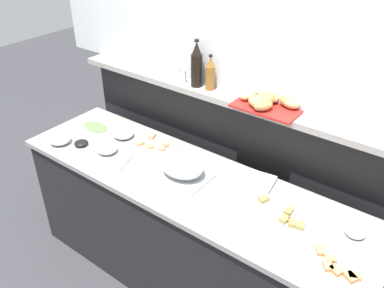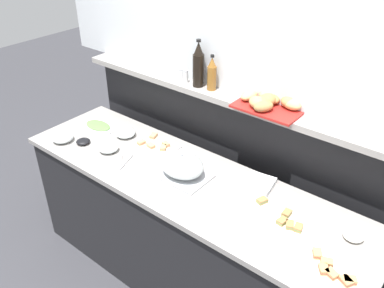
{
  "view_description": "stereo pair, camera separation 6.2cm",
  "coord_description": "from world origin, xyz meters",
  "px_view_note": "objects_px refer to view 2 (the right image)",
  "views": [
    {
      "loc": [
        1.24,
        -1.59,
        2.39
      ],
      "look_at": [
        -0.04,
        0.1,
        1.09
      ],
      "focal_mm": 38.03,
      "sensor_mm": 36.0,
      "label": 1
    },
    {
      "loc": [
        1.29,
        -1.55,
        2.39
      ],
      "look_at": [
        -0.04,
        0.1,
        1.09
      ],
      "focal_mm": 38.03,
      "sensor_mm": 36.0,
      "label": 2
    }
  ],
  "objects_px": {
    "cold_cuts_platter": "(98,126)",
    "serving_tongs": "(124,162)",
    "sandwich_platter_rear": "(332,267)",
    "vinegar_bottle_amber": "(212,74)",
    "serving_cloche": "(182,166)",
    "condiment_bowl_dark": "(83,141)",
    "pepper_shaker": "(186,76)",
    "sandwich_platter_side": "(279,218)",
    "bread_basket": "(269,102)",
    "sandwich_platter_front": "(154,145)",
    "glass_bowl_large": "(125,133)",
    "condiment_bowl_red": "(354,235)",
    "wine_bottle_dark": "(198,66)",
    "glass_bowl_medium": "(108,148)",
    "salt_shaker": "(181,75)",
    "napkin_stack": "(259,183)",
    "glass_bowl_small": "(62,138)"
  },
  "relations": [
    {
      "from": "serving_cloche",
      "to": "bread_basket",
      "type": "bearing_deg",
      "value": 54.65
    },
    {
      "from": "pepper_shaker",
      "to": "glass_bowl_medium",
      "type": "bearing_deg",
      "value": -115.58
    },
    {
      "from": "sandwich_platter_rear",
      "to": "pepper_shaker",
      "type": "bearing_deg",
      "value": 157.25
    },
    {
      "from": "sandwich_platter_rear",
      "to": "salt_shaker",
      "type": "relative_size",
      "value": 3.34
    },
    {
      "from": "sandwich_platter_rear",
      "to": "vinegar_bottle_amber",
      "type": "relative_size",
      "value": 1.23
    },
    {
      "from": "glass_bowl_medium",
      "to": "wine_bottle_dark",
      "type": "distance_m",
      "value": 0.82
    },
    {
      "from": "serving_tongs",
      "to": "napkin_stack",
      "type": "xyz_separation_m",
      "value": [
        0.81,
        0.33,
        0.01
      ]
    },
    {
      "from": "sandwich_platter_front",
      "to": "salt_shaker",
      "type": "distance_m",
      "value": 0.51
    },
    {
      "from": "sandwich_platter_front",
      "to": "serving_tongs",
      "type": "relative_size",
      "value": 1.78
    },
    {
      "from": "glass_bowl_small",
      "to": "condiment_bowl_dark",
      "type": "height_order",
      "value": "glass_bowl_small"
    },
    {
      "from": "glass_bowl_large",
      "to": "glass_bowl_medium",
      "type": "height_order",
      "value": "glass_bowl_large"
    },
    {
      "from": "serving_tongs",
      "to": "pepper_shaker",
      "type": "height_order",
      "value": "pepper_shaker"
    },
    {
      "from": "serving_cloche",
      "to": "serving_tongs",
      "type": "distance_m",
      "value": 0.42
    },
    {
      "from": "glass_bowl_large",
      "to": "pepper_shaker",
      "type": "relative_size",
      "value": 1.64
    },
    {
      "from": "glass_bowl_medium",
      "to": "salt_shaker",
      "type": "xyz_separation_m",
      "value": [
        0.21,
        0.52,
        0.41
      ]
    },
    {
      "from": "sandwich_platter_side",
      "to": "glass_bowl_medium",
      "type": "bearing_deg",
      "value": -174.89
    },
    {
      "from": "wine_bottle_dark",
      "to": "glass_bowl_large",
      "type": "bearing_deg",
      "value": -141.88
    },
    {
      "from": "serving_cloche",
      "to": "condiment_bowl_dark",
      "type": "bearing_deg",
      "value": -170.02
    },
    {
      "from": "sandwich_platter_front",
      "to": "glass_bowl_large",
      "type": "relative_size",
      "value": 2.23
    },
    {
      "from": "sandwich_platter_side",
      "to": "condiment_bowl_red",
      "type": "height_order",
      "value": "same"
    },
    {
      "from": "sandwich_platter_front",
      "to": "wine_bottle_dark",
      "type": "xyz_separation_m",
      "value": [
        0.15,
        0.29,
        0.53
      ]
    },
    {
      "from": "glass_bowl_small",
      "to": "glass_bowl_large",
      "type": "bearing_deg",
      "value": 47.51
    },
    {
      "from": "sandwich_platter_side",
      "to": "cold_cuts_platter",
      "type": "relative_size",
      "value": 1.19
    },
    {
      "from": "salt_shaker",
      "to": "cold_cuts_platter",
      "type": "bearing_deg",
      "value": -146.07
    },
    {
      "from": "sandwich_platter_side",
      "to": "napkin_stack",
      "type": "bearing_deg",
      "value": 141.4
    },
    {
      "from": "condiment_bowl_dark",
      "to": "cold_cuts_platter",
      "type": "bearing_deg",
      "value": 114.84
    },
    {
      "from": "serving_tongs",
      "to": "salt_shaker",
      "type": "height_order",
      "value": "salt_shaker"
    },
    {
      "from": "wine_bottle_dark",
      "to": "pepper_shaker",
      "type": "distance_m",
      "value": 0.14
    },
    {
      "from": "glass_bowl_large",
      "to": "pepper_shaker",
      "type": "distance_m",
      "value": 0.6
    },
    {
      "from": "wine_bottle_dark",
      "to": "bread_basket",
      "type": "bearing_deg",
      "value": 0.52
    },
    {
      "from": "sandwich_platter_front",
      "to": "glass_bowl_small",
      "type": "distance_m",
      "value": 0.66
    },
    {
      "from": "condiment_bowl_dark",
      "to": "pepper_shaker",
      "type": "xyz_separation_m",
      "value": [
        0.46,
        0.57,
        0.42
      ]
    },
    {
      "from": "serving_tongs",
      "to": "salt_shaker",
      "type": "distance_m",
      "value": 0.71
    },
    {
      "from": "sandwich_platter_side",
      "to": "serving_cloche",
      "type": "bearing_deg",
      "value": -178.44
    },
    {
      "from": "napkin_stack",
      "to": "sandwich_platter_side",
      "type": "bearing_deg",
      "value": -38.6
    },
    {
      "from": "sandwich_platter_side",
      "to": "bread_basket",
      "type": "relative_size",
      "value": 0.88
    },
    {
      "from": "glass_bowl_medium",
      "to": "cold_cuts_platter",
      "type": "bearing_deg",
      "value": 151.14
    },
    {
      "from": "serving_tongs",
      "to": "wine_bottle_dark",
      "type": "relative_size",
      "value": 0.57
    },
    {
      "from": "sandwich_platter_front",
      "to": "sandwich_platter_side",
      "type": "distance_m",
      "value": 1.04
    },
    {
      "from": "cold_cuts_platter",
      "to": "serving_tongs",
      "type": "height_order",
      "value": "cold_cuts_platter"
    },
    {
      "from": "glass_bowl_small",
      "to": "salt_shaker",
      "type": "xyz_separation_m",
      "value": [
        0.56,
        0.64,
        0.41
      ]
    },
    {
      "from": "sandwich_platter_rear",
      "to": "glass_bowl_medium",
      "type": "bearing_deg",
      "value": 178.69
    },
    {
      "from": "sandwich_platter_front",
      "to": "serving_cloche",
      "type": "distance_m",
      "value": 0.4
    },
    {
      "from": "sandwich_platter_rear",
      "to": "glass_bowl_large",
      "type": "bearing_deg",
      "value": 171.51
    },
    {
      "from": "bread_basket",
      "to": "pepper_shaker",
      "type": "bearing_deg",
      "value": -179.03
    },
    {
      "from": "bread_basket",
      "to": "condiment_bowl_red",
      "type": "bearing_deg",
      "value": -23.86
    },
    {
      "from": "salt_shaker",
      "to": "vinegar_bottle_amber",
      "type": "bearing_deg",
      "value": 3.05
    },
    {
      "from": "sandwich_platter_front",
      "to": "pepper_shaker",
      "type": "distance_m",
      "value": 0.52
    },
    {
      "from": "sandwich_platter_rear",
      "to": "sandwich_platter_side",
      "type": "xyz_separation_m",
      "value": [
        -0.36,
        0.15,
        -0.0
      ]
    },
    {
      "from": "serving_cloche",
      "to": "sandwich_platter_front",
      "type": "bearing_deg",
      "value": 158.39
    }
  ]
}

